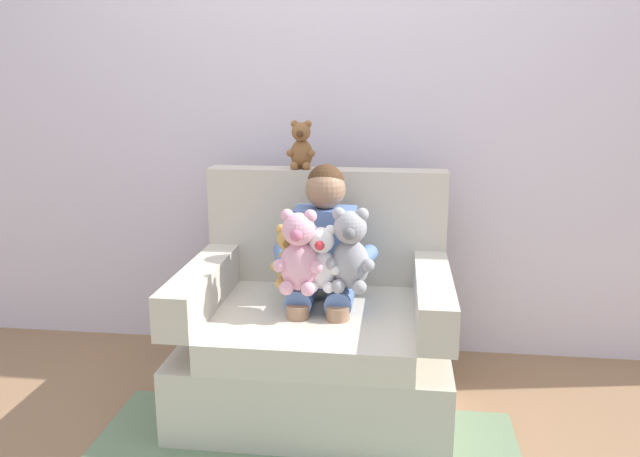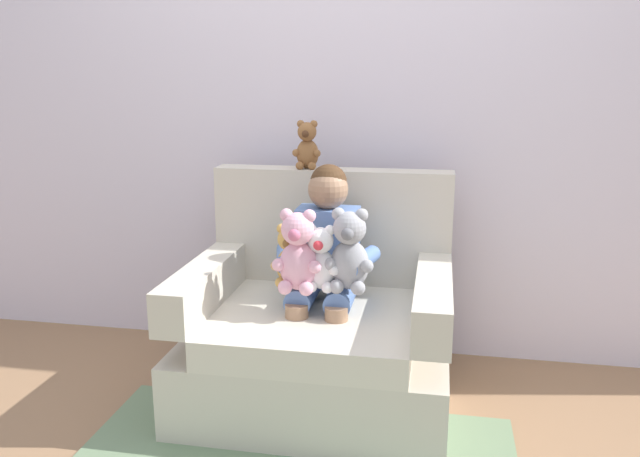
{
  "view_description": "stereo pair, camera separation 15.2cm",
  "coord_description": "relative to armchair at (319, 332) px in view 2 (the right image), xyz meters",
  "views": [
    {
      "loc": [
        0.32,
        -2.5,
        1.38
      ],
      "look_at": [
        0.02,
        -0.05,
        0.78
      ],
      "focal_mm": 36.04,
      "sensor_mm": 36.0,
      "label": 1
    },
    {
      "loc": [
        0.47,
        -2.47,
        1.38
      ],
      "look_at": [
        0.02,
        -0.05,
        0.78
      ],
      "focal_mm": 36.04,
      "sensor_mm": 36.0,
      "label": 2
    }
  ],
  "objects": [
    {
      "name": "back_wall",
      "position": [
        0.0,
        0.6,
        1.0
      ],
      "size": [
        6.0,
        0.1,
        2.6
      ],
      "primitive_type": "cube",
      "color": "silver",
      "rests_on": "ground"
    },
    {
      "name": "ground_plane",
      "position": [
        0.0,
        -0.05,
        -0.3
      ],
      "size": [
        8.0,
        8.0,
        0.0
      ],
      "primitive_type": "plane",
      "color": "#936D4C"
    },
    {
      "name": "plush_grey",
      "position": [
        0.14,
        -0.12,
        0.39
      ],
      "size": [
        0.2,
        0.16,
        0.33
      ],
      "rotation": [
        0.0,
        0.0,
        0.35
      ],
      "color": "#9E9EA3",
      "rests_on": "armchair"
    },
    {
      "name": "plush_brown_on_backrest",
      "position": [
        -0.12,
        0.32,
        0.75
      ],
      "size": [
        0.13,
        0.11,
        0.22
      ],
      "rotation": [
        0.0,
        0.0,
        0.03
      ],
      "color": "brown",
      "rests_on": "armchair"
    },
    {
      "name": "plush_pink",
      "position": [
        -0.05,
        -0.16,
        0.39
      ],
      "size": [
        0.2,
        0.16,
        0.33
      ],
      "rotation": [
        0.0,
        0.0,
        -0.27
      ],
      "color": "#EAA8BC",
      "rests_on": "armchair"
    },
    {
      "name": "seated_child",
      "position": [
        0.02,
        0.02,
        0.34
      ],
      "size": [
        0.45,
        0.39,
        0.82
      ],
      "rotation": [
        0.0,
        0.0,
        0.07
      ],
      "color": "#597AB7",
      "rests_on": "armchair"
    },
    {
      "name": "armchair",
      "position": [
        0.0,
        0.0,
        0.0
      ],
      "size": [
        1.09,
        0.89,
        0.96
      ],
      "color": "beige",
      "rests_on": "ground"
    },
    {
      "name": "plush_white",
      "position": [
        0.03,
        -0.13,
        0.36
      ],
      "size": [
        0.16,
        0.13,
        0.27
      ],
      "rotation": [
        0.0,
        0.0,
        -0.26
      ],
      "color": "white",
      "rests_on": "armchair"
    },
    {
      "name": "plush_honey",
      "position": [
        -0.1,
        -0.1,
        0.36
      ],
      "size": [
        0.15,
        0.12,
        0.26
      ],
      "rotation": [
        0.0,
        0.0,
        0.35
      ],
      "color": "gold",
      "rests_on": "armchair"
    }
  ]
}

